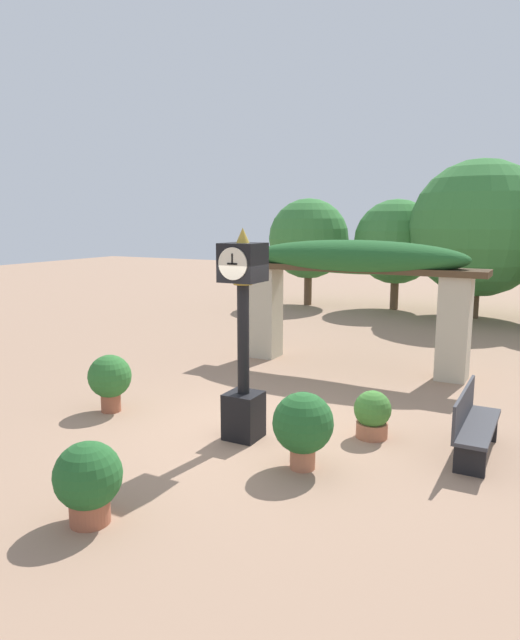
{
  "coord_description": "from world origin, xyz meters",
  "views": [
    {
      "loc": [
        3.8,
        -7.06,
        3.11
      ],
      "look_at": [
        -0.06,
        0.22,
        1.65
      ],
      "focal_mm": 32.0,
      "sensor_mm": 36.0,
      "label": 1
    }
  ],
  "objects_px": {
    "potted_plant_near_right": "(372,414)",
    "park_bench": "(473,424)",
    "pedestal_clock": "(243,338)",
    "potted_plant_far_left": "(303,425)",
    "potted_plant_near_left": "(88,480)",
    "potted_plant_far_right": "(110,378)"
  },
  "relations": [
    {
      "from": "pedestal_clock",
      "to": "park_bench",
      "type": "distance_m",
      "value": 3.28
    },
    {
      "from": "potted_plant_near_left",
      "to": "potted_plant_far_right",
      "type": "xyz_separation_m",
      "value": [
        -2.23,
        2.76,
        0.08
      ]
    },
    {
      "from": "potted_plant_near_left",
      "to": "potted_plant_far_left",
      "type": "distance_m",
      "value": 2.65
    },
    {
      "from": "park_bench",
      "to": "potted_plant_far_right",
      "type": "bearing_deg",
      "value": 99.36
    },
    {
      "from": "potted_plant_near_left",
      "to": "potted_plant_far_left",
      "type": "xyz_separation_m",
      "value": [
        1.42,
        2.24,
        0.1
      ]
    },
    {
      "from": "potted_plant_near_right",
      "to": "potted_plant_far_left",
      "type": "xyz_separation_m",
      "value": [
        -0.47,
        -1.42,
        0.22
      ]
    },
    {
      "from": "potted_plant_near_left",
      "to": "potted_plant_far_left",
      "type": "height_order",
      "value": "potted_plant_far_left"
    },
    {
      "from": "pedestal_clock",
      "to": "potted_plant_far_left",
      "type": "bearing_deg",
      "value": -24.79
    },
    {
      "from": "potted_plant_near_right",
      "to": "potted_plant_far_left",
      "type": "height_order",
      "value": "potted_plant_far_left"
    },
    {
      "from": "potted_plant_near_right",
      "to": "park_bench",
      "type": "height_order",
      "value": "park_bench"
    },
    {
      "from": "potted_plant_near_left",
      "to": "potted_plant_far_right",
      "type": "bearing_deg",
      "value": 128.96
    },
    {
      "from": "pedestal_clock",
      "to": "potted_plant_far_right",
      "type": "xyz_separation_m",
      "value": [
        -2.5,
        -0.01,
        -0.92
      ]
    },
    {
      "from": "pedestal_clock",
      "to": "potted_plant_far_right",
      "type": "relative_size",
      "value": 3.18
    },
    {
      "from": "potted_plant_far_left",
      "to": "potted_plant_near_left",
      "type": "bearing_deg",
      "value": -122.32
    },
    {
      "from": "pedestal_clock",
      "to": "park_bench",
      "type": "relative_size",
      "value": 1.86
    },
    {
      "from": "potted_plant_near_left",
      "to": "potted_plant_far_left",
      "type": "bearing_deg",
      "value": 57.68
    },
    {
      "from": "pedestal_clock",
      "to": "potted_plant_near_right",
      "type": "xyz_separation_m",
      "value": [
        1.62,
        0.89,
        -1.12
      ]
    },
    {
      "from": "pedestal_clock",
      "to": "potted_plant_far_left",
      "type": "height_order",
      "value": "pedestal_clock"
    },
    {
      "from": "pedestal_clock",
      "to": "park_bench",
      "type": "height_order",
      "value": "pedestal_clock"
    },
    {
      "from": "potted_plant_near_right",
      "to": "park_bench",
      "type": "relative_size",
      "value": 0.43
    },
    {
      "from": "potted_plant_near_right",
      "to": "potted_plant_far_right",
      "type": "bearing_deg",
      "value": -167.68
    },
    {
      "from": "pedestal_clock",
      "to": "potted_plant_near_left",
      "type": "relative_size",
      "value": 3.43
    }
  ]
}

